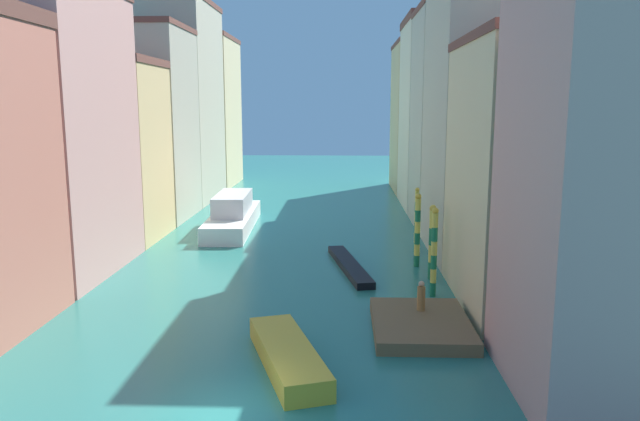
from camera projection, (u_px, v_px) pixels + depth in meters
name	position (u px, v px, depth m)	size (l,w,h in m)	color
ground_plane	(290.00, 242.00, 43.29)	(154.00, 154.00, 0.00)	#28756B
building_left_1	(48.00, 130.00, 34.22)	(7.00, 10.74, 16.57)	tan
building_left_2	(111.00, 150.00, 43.48)	(7.00, 7.59, 12.98)	#DBB77A
building_left_3	(148.00, 123.00, 51.58)	(7.00, 8.99, 16.34)	#BCB299
building_left_4	(179.00, 102.00, 61.55)	(7.00, 12.07, 20.01)	#BCB299
building_left_5	(206.00, 112.00, 73.55)	(7.00, 11.28, 17.84)	beige
building_right_0	(636.00, 89.00, 19.06)	(7.00, 7.73, 20.28)	tan
building_right_1	(535.00, 173.00, 28.95)	(7.00, 10.44, 12.96)	beige
building_right_2	(487.00, 105.00, 38.76)	(7.00, 10.74, 19.42)	#BCB299
building_right_3	(458.00, 118.00, 48.48)	(7.00, 8.66, 17.35)	#BCB299
building_right_4	(439.00, 113.00, 57.96)	(7.00, 10.61, 17.87)	beige
building_right_5	(424.00, 117.00, 69.00)	(7.00, 11.37, 16.67)	#DBB77A
waterfront_dock	(421.00, 324.00, 26.24)	(4.14, 5.74, 0.54)	brown
person_on_dock	(421.00, 297.00, 27.14)	(0.36, 0.36, 1.37)	olive
mooring_pole_0	(434.00, 251.00, 30.63)	(0.34, 0.34, 4.61)	#197247
mooring_pole_1	(432.00, 241.00, 33.76)	(0.39, 0.39, 4.24)	#197247
mooring_pole_2	(417.00, 229.00, 36.36)	(0.37, 0.37, 4.49)	#197247
mooring_pole_3	(416.00, 220.00, 39.67)	(0.29, 0.29, 4.40)	#197247
vaporetto_white	(233.00, 215.00, 47.92)	(3.62, 12.92, 2.82)	white
gondola_black	(349.00, 265.00, 36.19)	(2.75, 8.77, 0.41)	black
motorboat_0	(288.00, 356.00, 22.60)	(3.73, 6.82, 0.84)	gold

